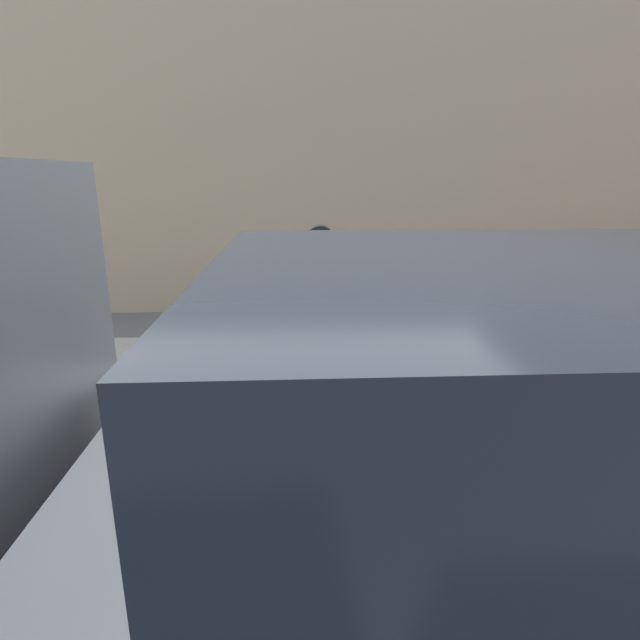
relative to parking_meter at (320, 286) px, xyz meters
name	(u,v)px	position (x,y,z in m)	size (l,w,h in m)	color
ground_plane	(289,584)	(-0.20, -1.17, -1.27)	(60.00, 60.00, 0.00)	slate
sidewalk	(294,390)	(-0.20, 1.03, -1.20)	(24.00, 2.80, 0.14)	#ADAAA3
building_facade	(294,110)	(-0.20, 4.24, 1.57)	(24.00, 0.30, 5.68)	tan
parking_meter	(320,286)	(0.00, 0.00, 0.00)	(0.20, 0.16, 1.52)	#2D2D30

